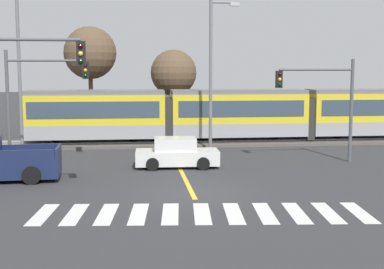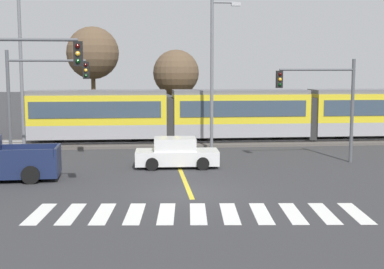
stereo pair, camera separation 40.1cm
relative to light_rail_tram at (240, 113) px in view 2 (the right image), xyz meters
The scene contains 25 objects.
ground_plane 15.28m from the light_rail_tram, 108.26° to the right, with size 200.00×200.00×0.00m, color #333335.
track_bed 5.13m from the light_rail_tram, behind, with size 120.00×4.00×0.18m, color #56514C.
rail_near 5.13m from the light_rail_tram, behind, with size 120.00×0.08×0.10m, color #939399.
rail_far 5.13m from the light_rail_tram, behind, with size 120.00×0.08×0.10m, color #939399.
light_rail_tram is the anchor object (origin of this frame).
crosswalk_stripe_0 19.85m from the light_rail_tram, 121.18° to the right, with size 0.56×2.80×0.01m, color silver.
crosswalk_stripe_1 19.39m from the light_rail_tram, 118.24° to the right, with size 0.56×2.80×0.01m, color silver.
crosswalk_stripe_2 18.99m from the light_rail_tram, 115.16° to the right, with size 0.56×2.80×0.01m, color silver.
crosswalk_stripe_3 18.65m from the light_rail_tram, 111.97° to the right, with size 0.56×2.80×0.01m, color silver.
crosswalk_stripe_4 18.36m from the light_rail_tram, 108.66° to the right, with size 0.56×2.80×0.01m, color silver.
crosswalk_stripe_5 18.14m from the light_rail_tram, 105.26° to the right, with size 0.56×2.80×0.01m, color silver.
crosswalk_stripe_6 17.98m from the light_rail_tram, 101.78° to the right, with size 0.56×2.80×0.01m, color silver.
crosswalk_stripe_7 17.89m from the light_rail_tram, 98.25° to the right, with size 0.56×2.80×0.01m, color silver.
crosswalk_stripe_8 17.86m from the light_rail_tram, 94.71° to the right, with size 0.56×2.80×0.01m, color silver.
crosswalk_stripe_9 17.91m from the light_rail_tram, 91.16° to the right, with size 0.56×2.80×0.01m, color silver.
crosswalk_stripe_10 18.02m from the light_rail_tram, 87.65° to the right, with size 0.56×2.80×0.01m, color silver.
lane_centre_line 10.11m from the light_rail_tram, 118.62° to the right, with size 0.20×13.39×0.01m, color gold.
sedan_crossing 9.88m from the light_rail_tram, 119.82° to the right, with size 4.26×2.04×1.52m.
traffic_light_mid_left 13.95m from the light_rail_tram, 150.48° to the right, with size 4.25×0.38×5.96m.
traffic_light_mid_right 8.66m from the light_rail_tram, 69.07° to the right, with size 4.25×0.38×5.51m.
traffic_light_near_left 19.11m from the light_rail_tram, 126.23° to the right, with size 3.75×0.38×6.42m.
street_lamp_west 14.22m from the light_rail_tram, 169.39° to the right, with size 2.08×0.28×9.98m.
street_lamp_centre 4.94m from the light_rail_tram, 124.64° to the right, with size 1.81×0.28×9.12m.
bare_tree_west 11.92m from the light_rail_tram, 154.43° to the left, with size 3.85×3.85×8.08m.
bare_tree_east 6.68m from the light_rail_tram, 130.32° to the left, with size 3.43×3.43×6.43m.
Camera 2 is at (-1.98, -20.97, 4.98)m, focal length 50.00 mm.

